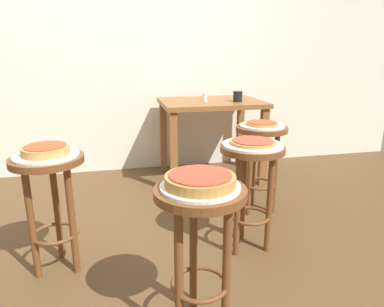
% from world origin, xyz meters
% --- Properties ---
extents(ground_plane, '(6.00, 6.00, 0.00)m').
position_xyz_m(ground_plane, '(0.00, 0.00, 0.00)').
color(ground_plane, brown).
extents(back_wall, '(6.00, 0.10, 3.00)m').
position_xyz_m(back_wall, '(0.00, 1.65, 1.50)').
color(back_wall, silver).
rests_on(back_wall, ground_plane).
extents(stool_foreground, '(0.37, 0.37, 0.64)m').
position_xyz_m(stool_foreground, '(0.18, -0.64, 0.47)').
color(stool_foreground, brown).
rests_on(stool_foreground, ground_plane).
extents(serving_plate_foreground, '(0.31, 0.31, 0.01)m').
position_xyz_m(serving_plate_foreground, '(0.18, -0.64, 0.65)').
color(serving_plate_foreground, silver).
rests_on(serving_plate_foreground, stool_foreground).
extents(pizza_foreground, '(0.28, 0.28, 0.05)m').
position_xyz_m(pizza_foreground, '(0.18, -0.64, 0.68)').
color(pizza_foreground, '#B78442').
rests_on(pizza_foreground, serving_plate_foreground).
extents(stool_middle, '(0.37, 0.37, 0.64)m').
position_xyz_m(stool_middle, '(0.63, -0.09, 0.47)').
color(stool_middle, brown).
rests_on(stool_middle, ground_plane).
extents(serving_plate_middle, '(0.34, 0.34, 0.01)m').
position_xyz_m(serving_plate_middle, '(0.63, -0.09, 0.65)').
color(serving_plate_middle, silver).
rests_on(serving_plate_middle, stool_middle).
extents(pizza_middle, '(0.26, 0.26, 0.02)m').
position_xyz_m(pizza_middle, '(0.63, -0.09, 0.67)').
color(pizza_middle, '#B78442').
rests_on(pizza_middle, serving_plate_middle).
extents(stool_leftside, '(0.37, 0.37, 0.64)m').
position_xyz_m(stool_leftside, '(-0.47, -0.05, 0.47)').
color(stool_leftside, brown).
rests_on(stool_leftside, ground_plane).
extents(serving_plate_leftside, '(0.32, 0.32, 0.01)m').
position_xyz_m(serving_plate_leftside, '(-0.47, -0.05, 0.65)').
color(serving_plate_leftside, silver).
rests_on(serving_plate_leftside, stool_leftside).
extents(pizza_leftside, '(0.23, 0.23, 0.05)m').
position_xyz_m(pizza_leftside, '(-0.47, -0.05, 0.68)').
color(pizza_leftside, tan).
rests_on(pizza_leftside, serving_plate_leftside).
extents(stool_rear, '(0.37, 0.37, 0.64)m').
position_xyz_m(stool_rear, '(0.89, 0.40, 0.47)').
color(stool_rear, brown).
rests_on(stool_rear, ground_plane).
extents(serving_plate_rear, '(0.32, 0.32, 0.01)m').
position_xyz_m(serving_plate_rear, '(0.89, 0.40, 0.65)').
color(serving_plate_rear, silver).
rests_on(serving_plate_rear, stool_rear).
extents(pizza_rear, '(0.23, 0.23, 0.02)m').
position_xyz_m(pizza_rear, '(0.89, 0.40, 0.67)').
color(pizza_rear, '#B78442').
rests_on(pizza_rear, serving_plate_rear).
extents(dining_table, '(0.90, 0.68, 0.73)m').
position_xyz_m(dining_table, '(0.74, 1.18, 0.61)').
color(dining_table, brown).
rests_on(dining_table, ground_plane).
extents(cup_near_edge, '(0.08, 0.08, 0.09)m').
position_xyz_m(cup_near_edge, '(0.94, 1.05, 0.78)').
color(cup_near_edge, black).
rests_on(cup_near_edge, dining_table).
extents(condiment_shaker, '(0.04, 0.04, 0.08)m').
position_xyz_m(condiment_shaker, '(0.66, 1.11, 0.77)').
color(condiment_shaker, white).
rests_on(condiment_shaker, dining_table).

